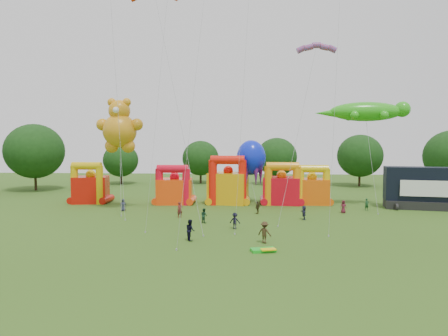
# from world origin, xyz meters

# --- Properties ---
(ground) EXTENTS (160.00, 160.00, 0.00)m
(ground) POSITION_xyz_m (0.00, 0.00, 0.00)
(ground) COLOR #335618
(ground) RESTS_ON ground
(tree_ring) EXTENTS (120.74, 122.82, 12.07)m
(tree_ring) POSITION_xyz_m (-1.15, 0.60, 6.26)
(tree_ring) COLOR #352314
(tree_ring) RESTS_ON ground
(bouncy_castle_0) EXTENTS (5.29, 4.52, 6.01)m
(bouncy_castle_0) POSITION_xyz_m (-20.86, 28.70, 2.29)
(bouncy_castle_0) COLOR red
(bouncy_castle_0) RESTS_ON ground
(bouncy_castle_1) EXTENTS (5.22, 4.32, 5.67)m
(bouncy_castle_1) POSITION_xyz_m (-8.51, 28.70, 2.16)
(bouncy_castle_1) COLOR #F9420D
(bouncy_castle_1) RESTS_ON ground
(bouncy_castle_2) EXTENTS (5.90, 5.02, 6.97)m
(bouncy_castle_2) POSITION_xyz_m (-0.82, 29.19, 2.64)
(bouncy_castle_2) COLOR orange
(bouncy_castle_2) RESTS_ON ground
(bouncy_castle_3) EXTENTS (5.46, 4.55, 6.06)m
(bouncy_castle_3) POSITION_xyz_m (6.84, 29.36, 2.30)
(bouncy_castle_3) COLOR red
(bouncy_castle_3) RESTS_ON ground
(bouncy_castle_4) EXTENTS (4.72, 3.84, 5.66)m
(bouncy_castle_4) POSITION_xyz_m (11.16, 29.61, 2.17)
(bouncy_castle_4) COLOR #E7580C
(bouncy_castle_4) RESTS_ON ground
(stage_trailer) EXTENTS (9.34, 4.86, 5.59)m
(stage_trailer) POSITION_xyz_m (24.95, 26.77, 2.70)
(stage_trailer) COLOR black
(stage_trailer) RESTS_ON ground
(teddy_bear_kite) EXTENTS (6.12, 6.92, 14.63)m
(teddy_bear_kite) POSITION_xyz_m (-14.30, 22.51, 8.34)
(teddy_bear_kite) COLOR orange
(teddy_bear_kite) RESTS_ON ground
(gecko_kite) EXTENTS (12.64, 7.67, 14.38)m
(gecko_kite) POSITION_xyz_m (17.88, 26.93, 11.40)
(gecko_kite) COLOR green
(gecko_kite) RESTS_ON ground
(octopus_kite) EXTENTS (4.23, 7.90, 9.22)m
(octopus_kite) POSITION_xyz_m (2.56, 29.85, 5.39)
(octopus_kite) COLOR #0E20D3
(octopus_kite) RESTS_ON ground
(parafoil_kites) EXTENTS (29.75, 13.68, 30.27)m
(parafoil_kites) POSITION_xyz_m (-4.00, 16.06, 12.69)
(parafoil_kites) COLOR red
(parafoil_kites) RESTS_ON ground
(diamond_kites) EXTENTS (20.34, 12.68, 38.97)m
(diamond_kites) POSITION_xyz_m (0.57, 12.21, 15.68)
(diamond_kites) COLOR red
(diamond_kites) RESTS_ON ground
(folded_kite_bundle) EXTENTS (2.19, 1.48, 0.31)m
(folded_kite_bundle) POSITION_xyz_m (3.44, 4.71, 0.14)
(folded_kite_bundle) COLOR green
(folded_kite_bundle) RESTS_ON ground
(spectator_0) EXTENTS (0.88, 0.70, 1.57)m
(spectator_0) POSITION_xyz_m (-13.98, 22.40, 0.78)
(spectator_0) COLOR #272C41
(spectator_0) RESTS_ON ground
(spectator_1) EXTENTS (0.80, 0.73, 1.83)m
(spectator_1) POSITION_xyz_m (-5.94, 18.57, 0.92)
(spectator_1) COLOR maroon
(spectator_1) RESTS_ON ground
(spectator_2) EXTENTS (0.98, 1.00, 1.62)m
(spectator_2) POSITION_xyz_m (-2.75, 15.75, 0.81)
(spectator_2) COLOR #173924
(spectator_2) RESTS_ON ground
(spectator_3) EXTENTS (1.19, 0.84, 1.68)m
(spectator_3) POSITION_xyz_m (0.77, 12.87, 0.84)
(spectator_3) COLOR black
(spectator_3) RESTS_ON ground
(spectator_4) EXTENTS (0.82, 0.99, 1.58)m
(spectator_4) POSITION_xyz_m (3.27, 21.52, 0.79)
(spectator_4) COLOR #3B3017
(spectator_4) RESTS_ON ground
(spectator_5) EXTENTS (0.60, 1.52, 1.60)m
(spectator_5) POSITION_xyz_m (8.50, 18.23, 0.80)
(spectator_5) COLOR #292A44
(spectator_5) RESTS_ON ground
(spectator_6) EXTENTS (0.81, 0.55, 1.61)m
(spectator_6) POSITION_xyz_m (14.00, 22.70, 0.80)
(spectator_6) COLOR maroon
(spectator_6) RESTS_ON ground
(spectator_7) EXTENTS (0.67, 0.56, 1.57)m
(spectator_7) POSITION_xyz_m (17.45, 24.76, 0.79)
(spectator_7) COLOR #1A4322
(spectator_7) RESTS_ON ground
(spectator_8) EXTENTS (1.07, 1.16, 1.93)m
(spectator_8) POSITION_xyz_m (-3.12, 7.94, 0.97)
(spectator_8) COLOR black
(spectator_8) RESTS_ON ground
(spectator_9) EXTENTS (1.45, 1.24, 1.94)m
(spectator_9) POSITION_xyz_m (3.60, 7.41, 0.97)
(spectator_9) COLOR #372816
(spectator_9) RESTS_ON ground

